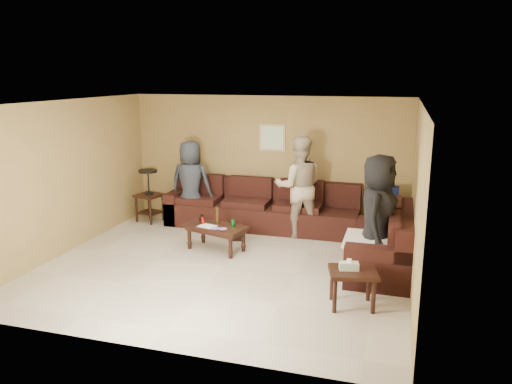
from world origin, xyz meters
TOP-DOWN VIEW (x-y plane):
  - room at (0.00, 0.00)m, footprint 5.60×5.50m
  - sectional_sofa at (0.81, 1.52)m, footprint 4.65×2.90m
  - coffee_table at (-0.39, 0.63)m, footprint 1.14×0.78m
  - end_table_left at (-2.27, 1.85)m, footprint 0.56×0.56m
  - side_table_right at (2.02, -0.85)m, footprint 0.69×0.61m
  - waste_bin at (-0.22, 1.25)m, footprint 0.29×0.29m
  - wall_art at (0.10, 2.48)m, footprint 0.52×0.04m
  - person_left at (-1.36, 1.86)m, footprint 0.83×0.56m
  - person_middle at (0.78, 1.81)m, footprint 1.06×0.93m
  - person_right at (2.24, 0.30)m, footprint 0.69×0.95m

SIDE VIEW (x-z plane):
  - waste_bin at x=-0.22m, z-range 0.00..0.27m
  - sectional_sofa at x=0.81m, z-range -0.16..0.81m
  - coffee_table at x=-0.39m, z-range 0.01..0.73m
  - side_table_right at x=2.02m, z-range 0.10..0.74m
  - end_table_left at x=-2.27m, z-range 0.02..1.08m
  - person_left at x=-1.36m, z-range 0.00..1.67m
  - person_right at x=2.24m, z-range 0.00..1.80m
  - person_middle at x=0.78m, z-range 0.00..1.84m
  - room at x=0.00m, z-range 0.41..2.91m
  - wall_art at x=0.10m, z-range 1.44..1.96m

